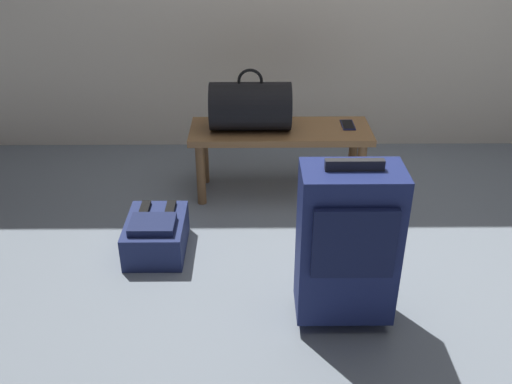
{
  "coord_description": "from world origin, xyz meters",
  "views": [
    {
      "loc": [
        -0.46,
        -2.05,
        1.59
      ],
      "look_at": [
        -0.44,
        0.4,
        0.25
      ],
      "focal_mm": 39.78,
      "sensor_mm": 36.0,
      "label": 1
    }
  ],
  "objects": [
    {
      "name": "duffel_bag_black",
      "position": [
        -0.47,
        0.87,
        0.53
      ],
      "size": [
        0.44,
        0.26,
        0.34
      ],
      "color": "black",
      "rests_on": "bench"
    },
    {
      "name": "cell_phone",
      "position": [
        0.08,
        0.91,
        0.4
      ],
      "size": [
        0.07,
        0.14,
        0.01
      ],
      "color": "#191E4C",
      "rests_on": "bench"
    },
    {
      "name": "suitcase_upright_navy",
      "position": [
        -0.09,
        -0.23,
        0.37
      ],
      "size": [
        0.38,
        0.25,
        0.73
      ],
      "color": "navy",
      "rests_on": "ground"
    },
    {
      "name": "bench",
      "position": [
        -0.3,
        0.87,
        0.34
      ],
      "size": [
        1.0,
        0.36,
        0.4
      ],
      "color": "olive",
      "rests_on": "ground"
    },
    {
      "name": "backpack_navy",
      "position": [
        -0.93,
        0.27,
        0.09
      ],
      "size": [
        0.28,
        0.38,
        0.21
      ],
      "color": "navy",
      "rests_on": "ground"
    },
    {
      "name": "ground_plane",
      "position": [
        0.0,
        0.0,
        0.0
      ],
      "size": [
        6.6,
        6.6,
        0.0
      ],
      "primitive_type": "plane",
      "color": "slate"
    }
  ]
}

